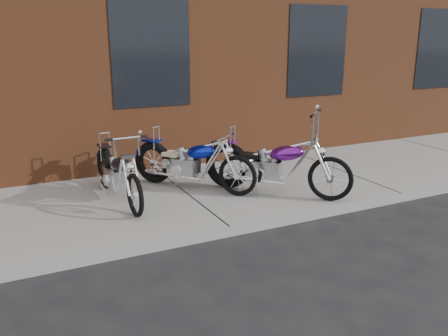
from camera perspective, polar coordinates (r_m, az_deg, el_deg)
ground at (r=6.19m, az=0.66°, el=-8.31°), size 120.00×120.00×0.00m
sidewalk at (r=7.43m, az=-4.56°, el=-3.53°), size 22.00×3.00×0.15m
chopper_purple at (r=7.27m, az=5.91°, el=0.09°), size 1.63×1.81×1.31m
chopper_blue at (r=7.51m, az=-4.06°, el=0.42°), size 1.42×1.78×0.95m
chopper_third at (r=7.15m, az=-12.67°, el=-0.86°), size 0.51×2.08×1.06m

